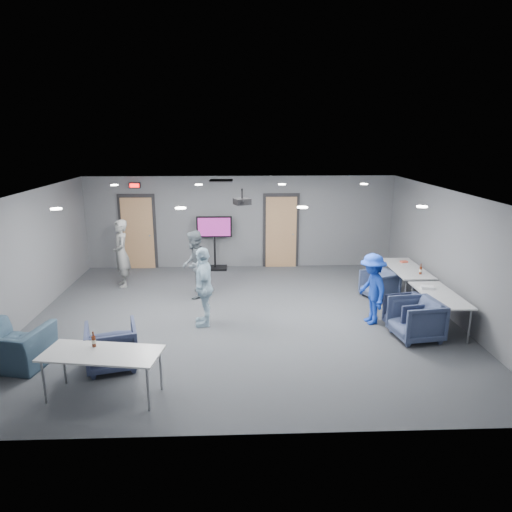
{
  "coord_description": "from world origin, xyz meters",
  "views": [
    {
      "loc": [
        -0.06,
        -9.23,
        3.84
      ],
      "look_at": [
        0.33,
        0.69,
        1.2
      ],
      "focal_mm": 32.0,
      "sensor_mm": 36.0,
      "label": 1
    }
  ],
  "objects_px": {
    "table_right_b": "(440,297)",
    "table_front_left": "(102,355)",
    "bottle_right": "(421,270)",
    "chair_right_a": "(379,284)",
    "chair_right_b": "(408,313)",
    "projector": "(242,201)",
    "chair_right_c": "(416,319)",
    "bottle_front": "(94,341)",
    "table_right_a": "(406,269)",
    "chair_front_b": "(13,347)",
    "person_d": "(372,289)",
    "person_b": "(194,264)",
    "person_c": "(204,286)",
    "person_a": "(121,253)",
    "chair_front_a": "(112,346)",
    "tv_stand": "(215,240)"
  },
  "relations": [
    {
      "from": "chair_front_b",
      "to": "projector",
      "type": "xyz_separation_m",
      "value": [
        3.93,
        2.91,
        2.04
      ]
    },
    {
      "from": "chair_right_c",
      "to": "tv_stand",
      "type": "height_order",
      "value": "tv_stand"
    },
    {
      "from": "table_right_a",
      "to": "chair_right_c",
      "type": "bearing_deg",
      "value": 164.71
    },
    {
      "from": "bottle_right",
      "to": "table_front_left",
      "type": "bearing_deg",
      "value": -149.47
    },
    {
      "from": "projector",
      "to": "table_right_b",
      "type": "bearing_deg",
      "value": -44.57
    },
    {
      "from": "person_a",
      "to": "chair_front_a",
      "type": "distance_m",
      "value": 4.47
    },
    {
      "from": "person_b",
      "to": "chair_right_b",
      "type": "xyz_separation_m",
      "value": [
        4.48,
        -2.11,
        -0.48
      ]
    },
    {
      "from": "chair_right_b",
      "to": "chair_front_b",
      "type": "relative_size",
      "value": 0.68
    },
    {
      "from": "table_front_left",
      "to": "person_c",
      "type": "bearing_deg",
      "value": 72.88
    },
    {
      "from": "person_c",
      "to": "chair_right_c",
      "type": "height_order",
      "value": "person_c"
    },
    {
      "from": "person_d",
      "to": "chair_right_c",
      "type": "xyz_separation_m",
      "value": [
        0.65,
        -0.8,
        -0.35
      ]
    },
    {
      "from": "chair_right_b",
      "to": "table_right_a",
      "type": "bearing_deg",
      "value": 149.67
    },
    {
      "from": "chair_front_b",
      "to": "projector",
      "type": "height_order",
      "value": "projector"
    },
    {
      "from": "person_a",
      "to": "bottle_front",
      "type": "relative_size",
      "value": 7.1
    },
    {
      "from": "table_front_left",
      "to": "chair_right_a",
      "type": "bearing_deg",
      "value": 46.33
    },
    {
      "from": "bottle_right",
      "to": "chair_right_b",
      "type": "bearing_deg",
      "value": -118.81
    },
    {
      "from": "bottle_right",
      "to": "chair_right_a",
      "type": "bearing_deg",
      "value": 149.39
    },
    {
      "from": "chair_right_b",
      "to": "table_right_a",
      "type": "xyz_separation_m",
      "value": [
        0.65,
        1.95,
        0.34
      ]
    },
    {
      "from": "person_b",
      "to": "chair_front_b",
      "type": "bearing_deg",
      "value": -35.24
    },
    {
      "from": "person_b",
      "to": "projector",
      "type": "height_order",
      "value": "projector"
    },
    {
      "from": "person_d",
      "to": "chair_right_a",
      "type": "xyz_separation_m",
      "value": [
        0.64,
        1.51,
        -0.41
      ]
    },
    {
      "from": "person_a",
      "to": "table_right_b",
      "type": "distance_m",
      "value": 7.69
    },
    {
      "from": "table_right_b",
      "to": "bottle_right",
      "type": "xyz_separation_m",
      "value": [
        0.13,
        1.37,
        0.14
      ]
    },
    {
      "from": "chair_front_b",
      "to": "projector",
      "type": "bearing_deg",
      "value": -131.36
    },
    {
      "from": "table_right_a",
      "to": "projector",
      "type": "height_order",
      "value": "projector"
    },
    {
      "from": "bottle_front",
      "to": "table_right_b",
      "type": "bearing_deg",
      "value": 18.59
    },
    {
      "from": "chair_right_c",
      "to": "table_right_a",
      "type": "distance_m",
      "value": 2.48
    },
    {
      "from": "table_front_left",
      "to": "bottle_front",
      "type": "bearing_deg",
      "value": 138.94
    },
    {
      "from": "table_right_b",
      "to": "projector",
      "type": "distance_m",
      "value": 4.62
    },
    {
      "from": "person_c",
      "to": "table_right_a",
      "type": "height_order",
      "value": "person_c"
    },
    {
      "from": "chair_right_a",
      "to": "chair_right_b",
      "type": "bearing_deg",
      "value": -20.99
    },
    {
      "from": "person_d",
      "to": "chair_right_b",
      "type": "xyz_separation_m",
      "value": [
        0.65,
        -0.37,
        -0.4
      ]
    },
    {
      "from": "chair_right_c",
      "to": "chair_front_b",
      "type": "distance_m",
      "value": 7.3
    },
    {
      "from": "table_right_a",
      "to": "table_front_left",
      "type": "distance_m",
      "value": 7.41
    },
    {
      "from": "table_right_b",
      "to": "table_front_left",
      "type": "bearing_deg",
      "value": 110.7
    },
    {
      "from": "person_c",
      "to": "chair_right_c",
      "type": "distance_m",
      "value": 4.24
    },
    {
      "from": "table_right_a",
      "to": "bottle_front",
      "type": "bearing_deg",
      "value": 122.6
    },
    {
      "from": "chair_right_b",
      "to": "projector",
      "type": "distance_m",
      "value": 4.24
    },
    {
      "from": "person_d",
      "to": "table_right_b",
      "type": "relative_size",
      "value": 0.9
    },
    {
      "from": "bottle_front",
      "to": "bottle_right",
      "type": "bearing_deg",
      "value": 28.54
    },
    {
      "from": "person_a",
      "to": "person_d",
      "type": "xyz_separation_m",
      "value": [
        5.79,
        -2.65,
        -0.13
      ]
    },
    {
      "from": "person_a",
      "to": "table_right_a",
      "type": "xyz_separation_m",
      "value": [
        7.09,
        -1.08,
        -0.19
      ]
    },
    {
      "from": "person_b",
      "to": "chair_right_c",
      "type": "height_order",
      "value": "person_b"
    },
    {
      "from": "chair_right_c",
      "to": "bottle_right",
      "type": "distance_m",
      "value": 2.05
    },
    {
      "from": "person_d",
      "to": "chair_front_b",
      "type": "bearing_deg",
      "value": -84.06
    },
    {
      "from": "chair_front_b",
      "to": "bottle_front",
      "type": "relative_size",
      "value": 4.48
    },
    {
      "from": "chair_right_b",
      "to": "projector",
      "type": "bearing_deg",
      "value": -128.38
    },
    {
      "from": "chair_right_a",
      "to": "chair_right_b",
      "type": "xyz_separation_m",
      "value": [
        0.01,
        -1.88,
        0.01
      ]
    },
    {
      "from": "chair_right_a",
      "to": "table_front_left",
      "type": "xyz_separation_m",
      "value": [
        -5.44,
        -4.14,
        0.35
      ]
    },
    {
      "from": "person_b",
      "to": "bottle_right",
      "type": "relative_size",
      "value": 6.55
    }
  ]
}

